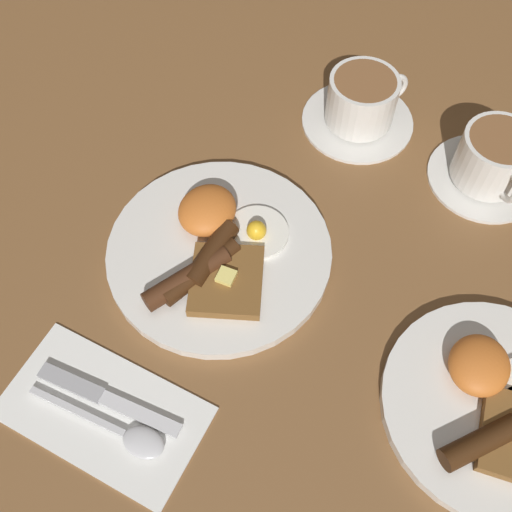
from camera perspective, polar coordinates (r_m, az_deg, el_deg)
name	(u,v)px	position (r m, az deg, el deg)	size (l,w,h in m)	color
ground_plane	(220,255)	(0.73, -3.48, 0.06)	(3.00, 3.00, 0.00)	brown
breakfast_plate_near	(217,250)	(0.72, -3.70, 0.57)	(0.27, 0.27, 0.05)	silver
breakfast_plate_far	(498,405)	(0.69, 22.03, -13.04)	(0.24, 0.24, 0.05)	silver
teacup_near	(361,104)	(0.85, 9.99, 14.05)	(0.16, 0.16, 0.08)	silver
teacup_far	(492,162)	(0.83, 21.58, 8.33)	(0.15, 0.15, 0.08)	silver
napkin	(103,411)	(0.67, -14.36, -14.10)	(0.12, 0.21, 0.01)	white
knife	(101,396)	(0.67, -14.59, -12.78)	(0.03, 0.17, 0.01)	silver
spoon	(128,435)	(0.65, -12.07, -16.35)	(0.03, 0.16, 0.01)	silver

